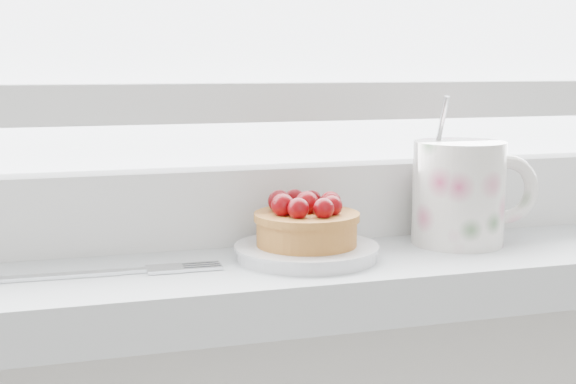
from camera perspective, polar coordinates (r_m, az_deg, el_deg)
name	(u,v)px	position (r m, az deg, el deg)	size (l,w,h in m)	color
saucer	(307,252)	(0.69, 1.33, -4.27)	(0.12, 0.12, 0.01)	silver
raspberry_tart	(306,222)	(0.68, 1.31, -2.16)	(0.09, 0.09, 0.05)	#995A21
floral_mug	(462,191)	(0.75, 12.26, 0.10)	(0.13, 0.09, 0.14)	silver
fork	(101,273)	(0.65, -13.14, -5.63)	(0.19, 0.02, 0.00)	silver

